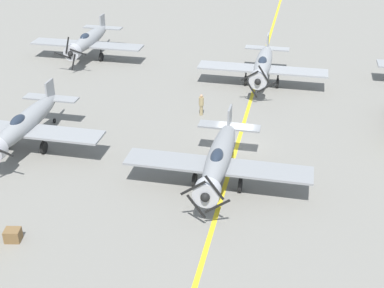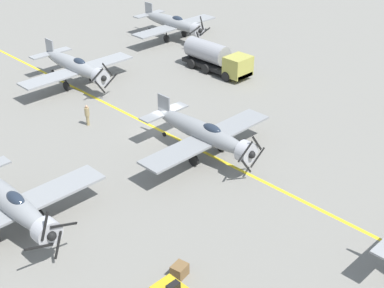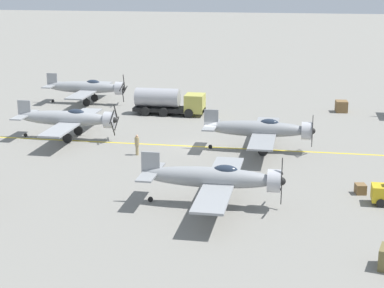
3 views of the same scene
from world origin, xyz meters
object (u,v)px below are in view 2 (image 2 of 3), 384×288
object	(u,v)px
airplane_near_left	(173,23)
fuel_tanker	(217,58)
supply_crate_by_tanker	(180,270)
airplane_mid_right	(11,202)
ground_crew_walking	(87,114)
airplane_near_center	(76,66)
airplane_mid_center	(205,133)

from	to	relation	value
airplane_near_left	fuel_tanker	distance (m)	11.90
fuel_tanker	supply_crate_by_tanker	xyz separation A→B (m)	(23.68, 19.33, -1.15)
airplane_mid_right	supply_crate_by_tanker	distance (m)	11.14
airplane_near_left	ground_crew_walking	xyz separation A→B (m)	(20.91, 11.78, -1.00)
airplane_near_left	ground_crew_walking	bearing A→B (deg)	28.40
airplane_near_left	airplane_mid_right	bearing A→B (deg)	31.20
airplane_near_left	fuel_tanker	bearing A→B (deg)	68.12
airplane_near_center	supply_crate_by_tanker	bearing A→B (deg)	68.13
supply_crate_by_tanker	airplane_near_left	bearing A→B (deg)	-132.53
airplane_mid_right	supply_crate_by_tanker	size ratio (longest dim) A/B	13.74
airplane_mid_center	ground_crew_walking	world-z (taller)	airplane_mid_center
supply_crate_by_tanker	fuel_tanker	bearing A→B (deg)	-140.78
airplane_near_center	airplane_near_left	bearing A→B (deg)	-165.60
airplane_near_left	fuel_tanker	world-z (taller)	airplane_near_left
airplane_mid_right	airplane_near_center	distance (m)	22.70
airplane_mid_center	fuel_tanker	distance (m)	17.54
supply_crate_by_tanker	airplane_mid_right	bearing A→B (deg)	-66.60
fuel_tanker	ground_crew_walking	bearing A→B (deg)	2.30
airplane_mid_right	airplane_mid_center	distance (m)	14.77
ground_crew_walking	supply_crate_by_tanker	world-z (taller)	ground_crew_walking
airplane_mid_right	airplane_near_center	bearing A→B (deg)	-133.72
ground_crew_walking	supply_crate_by_tanker	bearing A→B (deg)	69.41
airplane_near_center	airplane_near_left	size ratio (longest dim) A/B	1.00
airplane_mid_right	supply_crate_by_tanker	world-z (taller)	airplane_mid_right
airplane_mid_center	supply_crate_by_tanker	bearing A→B (deg)	27.71
ground_crew_walking	airplane_mid_center	bearing A→B (deg)	107.00
airplane_mid_center	fuel_tanker	size ratio (longest dim) A/B	1.50
ground_crew_walking	supply_crate_by_tanker	distance (m)	19.95
fuel_tanker	supply_crate_by_tanker	bearing A→B (deg)	39.22
fuel_tanker	airplane_mid_right	bearing A→B (deg)	18.20
fuel_tanker	supply_crate_by_tanker	world-z (taller)	fuel_tanker
airplane_near_left	airplane_near_center	bearing A→B (deg)	12.23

